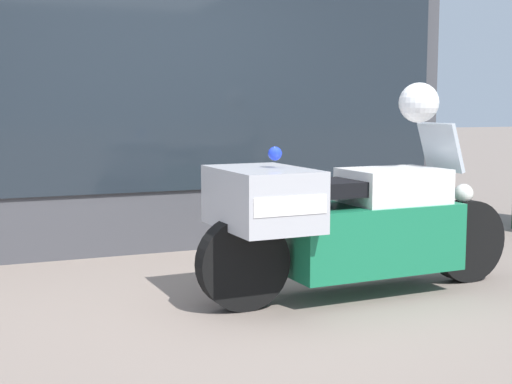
% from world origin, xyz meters
% --- Properties ---
extents(ground_plane, '(60.00, 60.00, 0.00)m').
position_xyz_m(ground_plane, '(0.00, 0.00, 0.00)').
color(ground_plane, gray).
extents(shop_building, '(5.83, 0.55, 4.03)m').
position_xyz_m(shop_building, '(-0.40, 2.00, 2.02)').
color(shop_building, '#424247').
rests_on(shop_building, ground).
extents(window_display, '(4.49, 0.30, 2.00)m').
position_xyz_m(window_display, '(0.37, 2.03, 0.48)').
color(window_display, slate).
rests_on(window_display, ground).
extents(paramedic_motorcycle, '(2.41, 0.82, 1.17)m').
position_xyz_m(paramedic_motorcycle, '(0.81, -0.08, 0.53)').
color(paramedic_motorcycle, black).
rests_on(paramedic_motorcycle, ground).
extents(white_helmet, '(0.28, 0.28, 0.28)m').
position_xyz_m(white_helmet, '(1.42, -0.05, 1.31)').
color(white_helmet, white).
rests_on(white_helmet, paramedic_motorcycle).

